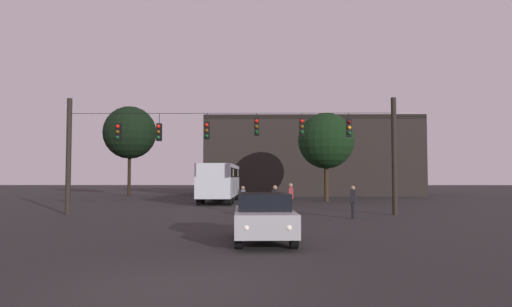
{
  "coord_description": "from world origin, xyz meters",
  "views": [
    {
      "loc": [
        1.74,
        -8.57,
        2.04
      ],
      "look_at": [
        1.3,
        22.45,
        3.59
      ],
      "focal_mm": 32.78,
      "sensor_mm": 36.0,
      "label": 1
    }
  ],
  "objects_px": {
    "pedestrian_near_bus": "(243,198)",
    "tree_behind_building": "(130,133)",
    "car_near_right": "(264,216)",
    "tree_left_silhouette": "(326,141)",
    "pedestrian_crossing_right": "(275,200)",
    "pedestrian_crossing_left": "(291,197)",
    "city_bus": "(220,179)",
    "pedestrian_crossing_center": "(353,200)"
  },
  "relations": [
    {
      "from": "car_near_right",
      "to": "pedestrian_near_bus",
      "type": "relative_size",
      "value": 2.92
    },
    {
      "from": "tree_left_silhouette",
      "to": "pedestrian_crossing_right",
      "type": "bearing_deg",
      "value": -105.87
    },
    {
      "from": "pedestrian_crossing_right",
      "to": "tree_left_silhouette",
      "type": "bearing_deg",
      "value": 74.13
    },
    {
      "from": "pedestrian_near_bus",
      "to": "tree_behind_building",
      "type": "relative_size",
      "value": 0.16
    },
    {
      "from": "car_near_right",
      "to": "tree_left_silhouette",
      "type": "height_order",
      "value": "tree_left_silhouette"
    },
    {
      "from": "tree_left_silhouette",
      "to": "pedestrian_crossing_center",
      "type": "bearing_deg",
      "value": -93.18
    },
    {
      "from": "city_bus",
      "to": "pedestrian_crossing_left",
      "type": "distance_m",
      "value": 13.16
    },
    {
      "from": "city_bus",
      "to": "tree_behind_building",
      "type": "xyz_separation_m",
      "value": [
        -10.94,
        12.4,
        4.96
      ]
    },
    {
      "from": "pedestrian_crossing_center",
      "to": "pedestrian_near_bus",
      "type": "distance_m",
      "value": 6.81
    },
    {
      "from": "tree_left_silhouette",
      "to": "pedestrian_near_bus",
      "type": "bearing_deg",
      "value": -117.8
    },
    {
      "from": "pedestrian_near_bus",
      "to": "tree_behind_building",
      "type": "distance_m",
      "value": 27.37
    },
    {
      "from": "pedestrian_crossing_left",
      "to": "pedestrian_crossing_right",
      "type": "xyz_separation_m",
      "value": [
        -0.94,
        -3.05,
        -0.04
      ]
    },
    {
      "from": "pedestrian_crossing_left",
      "to": "pedestrian_crossing_center",
      "type": "height_order",
      "value": "pedestrian_crossing_left"
    },
    {
      "from": "car_near_right",
      "to": "pedestrian_near_bus",
      "type": "distance_m",
      "value": 12.21
    },
    {
      "from": "city_bus",
      "to": "pedestrian_crossing_center",
      "type": "height_order",
      "value": "city_bus"
    },
    {
      "from": "pedestrian_crossing_left",
      "to": "tree_left_silhouette",
      "type": "xyz_separation_m",
      "value": [
        3.8,
        13.65,
        4.12
      ]
    },
    {
      "from": "pedestrian_near_bus",
      "to": "pedestrian_crossing_center",
      "type": "bearing_deg",
      "value": -35.01
    },
    {
      "from": "city_bus",
      "to": "car_near_right",
      "type": "relative_size",
      "value": 2.5
    },
    {
      "from": "pedestrian_crossing_left",
      "to": "tree_left_silhouette",
      "type": "distance_m",
      "value": 14.76
    },
    {
      "from": "pedestrian_crossing_right",
      "to": "tree_left_silhouette",
      "type": "xyz_separation_m",
      "value": [
        4.75,
        16.69,
        4.16
      ]
    },
    {
      "from": "pedestrian_crossing_right",
      "to": "tree_behind_building",
      "type": "height_order",
      "value": "tree_behind_building"
    },
    {
      "from": "pedestrian_crossing_center",
      "to": "pedestrian_near_bus",
      "type": "bearing_deg",
      "value": 144.99
    },
    {
      "from": "car_near_right",
      "to": "tree_left_silhouette",
      "type": "relative_size",
      "value": 0.59
    },
    {
      "from": "pedestrian_crossing_right",
      "to": "tree_behind_building",
      "type": "bearing_deg",
      "value": 118.52
    },
    {
      "from": "city_bus",
      "to": "pedestrian_crossing_right",
      "type": "xyz_separation_m",
      "value": [
        4.05,
        -15.19,
        -0.95
      ]
    },
    {
      "from": "pedestrian_crossing_left",
      "to": "city_bus",
      "type": "bearing_deg",
      "value": 112.34
    },
    {
      "from": "pedestrian_crossing_right",
      "to": "tree_behind_building",
      "type": "distance_m",
      "value": 31.95
    },
    {
      "from": "pedestrian_crossing_center",
      "to": "car_near_right",
      "type": "bearing_deg",
      "value": -118.15
    },
    {
      "from": "pedestrian_near_bus",
      "to": "tree_left_silhouette",
      "type": "relative_size",
      "value": 0.2
    },
    {
      "from": "pedestrian_near_bus",
      "to": "car_near_right",
      "type": "bearing_deg",
      "value": -84.51
    },
    {
      "from": "tree_behind_building",
      "to": "pedestrian_crossing_center",
      "type": "bearing_deg",
      "value": -55.19
    },
    {
      "from": "pedestrian_crossing_left",
      "to": "tree_behind_building",
      "type": "distance_m",
      "value": 29.85
    },
    {
      "from": "car_near_right",
      "to": "tree_behind_building",
      "type": "xyz_separation_m",
      "value": [
        -14.43,
        35.34,
        6.03
      ]
    },
    {
      "from": "car_near_right",
      "to": "pedestrian_crossing_right",
      "type": "bearing_deg",
      "value": 85.83
    },
    {
      "from": "pedestrian_crossing_left",
      "to": "tree_behind_building",
      "type": "height_order",
      "value": "tree_behind_building"
    },
    {
      "from": "pedestrian_crossing_right",
      "to": "pedestrian_near_bus",
      "type": "distance_m",
      "value": 4.73
    },
    {
      "from": "city_bus",
      "to": "pedestrian_crossing_left",
      "type": "relative_size",
      "value": 6.52
    },
    {
      "from": "city_bus",
      "to": "pedestrian_crossing_center",
      "type": "xyz_separation_m",
      "value": [
        7.9,
        -14.7,
        -0.97
      ]
    },
    {
      "from": "city_bus",
      "to": "tree_left_silhouette",
      "type": "relative_size",
      "value": 1.48
    },
    {
      "from": "pedestrian_crossing_center",
      "to": "pedestrian_crossing_right",
      "type": "relative_size",
      "value": 0.98
    },
    {
      "from": "pedestrian_near_bus",
      "to": "pedestrian_crossing_right",
      "type": "bearing_deg",
      "value": -68.5
    },
    {
      "from": "tree_left_silhouette",
      "to": "tree_behind_building",
      "type": "relative_size",
      "value": 0.77
    }
  ]
}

